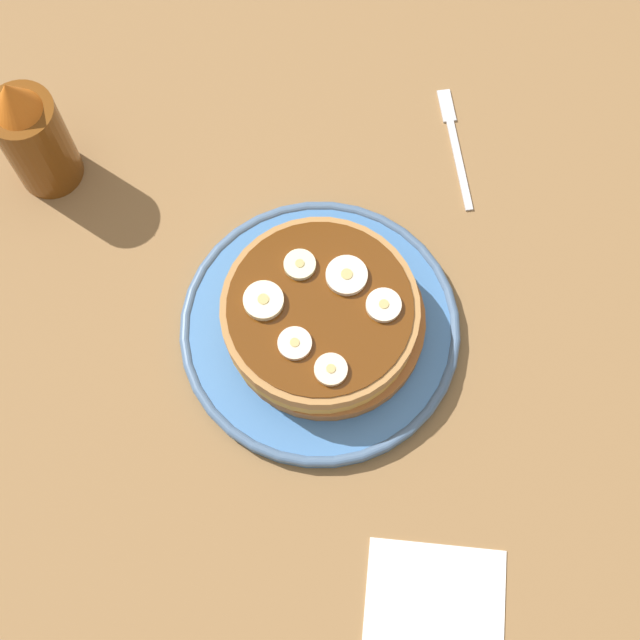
# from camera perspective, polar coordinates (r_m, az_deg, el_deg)

# --- Properties ---
(ground_plane) EXTENTS (1.40, 1.40, 0.03)m
(ground_plane) POSITION_cam_1_polar(r_m,az_deg,el_deg) (0.82, 0.00, -1.08)
(ground_plane) COLOR olive
(plate) EXTENTS (0.24, 0.24, 0.02)m
(plate) POSITION_cam_1_polar(r_m,az_deg,el_deg) (0.79, 0.00, -0.54)
(plate) COLOR #3F72B2
(plate) RESTS_ON ground_plane
(pancake_stack) EXTENTS (0.17, 0.17, 0.05)m
(pancake_stack) POSITION_cam_1_polar(r_m,az_deg,el_deg) (0.77, 0.02, 0.26)
(pancake_stack) COLOR #A86534
(pancake_stack) RESTS_ON plate
(banana_slice_0) EXTENTS (0.03, 0.03, 0.01)m
(banana_slice_0) POSITION_cam_1_polar(r_m,az_deg,el_deg) (0.74, 3.96, 0.90)
(banana_slice_0) COLOR #F7E4C3
(banana_slice_0) RESTS_ON pancake_stack
(banana_slice_1) EXTENTS (0.03, 0.03, 0.01)m
(banana_slice_1) POSITION_cam_1_polar(r_m,az_deg,el_deg) (0.75, 1.66, 2.76)
(banana_slice_1) COLOR #F5E5C6
(banana_slice_1) RESTS_ON pancake_stack
(banana_slice_2) EXTENTS (0.03, 0.03, 0.01)m
(banana_slice_2) POSITION_cam_1_polar(r_m,az_deg,el_deg) (0.73, -1.58, -1.48)
(banana_slice_2) COLOR #FAE0C4
(banana_slice_2) RESTS_ON pancake_stack
(banana_slice_3) EXTENTS (0.03, 0.03, 0.01)m
(banana_slice_3) POSITION_cam_1_polar(r_m,az_deg,el_deg) (0.73, 0.68, -3.11)
(banana_slice_3) COLOR #FDE1B7
(banana_slice_3) RESTS_ON pancake_stack
(banana_slice_4) EXTENTS (0.03, 0.03, 0.01)m
(banana_slice_4) POSITION_cam_1_polar(r_m,az_deg,el_deg) (0.76, -1.26, 3.44)
(banana_slice_4) COLOR beige
(banana_slice_4) RESTS_ON pancake_stack
(banana_slice_5) EXTENTS (0.03, 0.03, 0.01)m
(banana_slice_5) POSITION_cam_1_polar(r_m,az_deg,el_deg) (0.74, -3.52, 1.19)
(banana_slice_5) COLOR #F9EDBC
(banana_slice_5) RESTS_ON pancake_stack
(napkin) EXTENTS (0.14, 0.14, 0.00)m
(napkin) POSITION_cam_1_polar(r_m,az_deg,el_deg) (0.76, 7.11, -17.73)
(napkin) COLOR white
(napkin) RESTS_ON ground_plane
(fork) EXTENTS (0.13, 0.03, 0.01)m
(fork) POSITION_cam_1_polar(r_m,az_deg,el_deg) (0.89, 8.34, 10.97)
(fork) COLOR silver
(fork) RESTS_ON ground_plane
(syrup_bottle) EXTENTS (0.06, 0.06, 0.14)m
(syrup_bottle) POSITION_cam_1_polar(r_m,az_deg,el_deg) (0.85, -17.38, 10.83)
(syrup_bottle) COLOR brown
(syrup_bottle) RESTS_ON ground_plane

